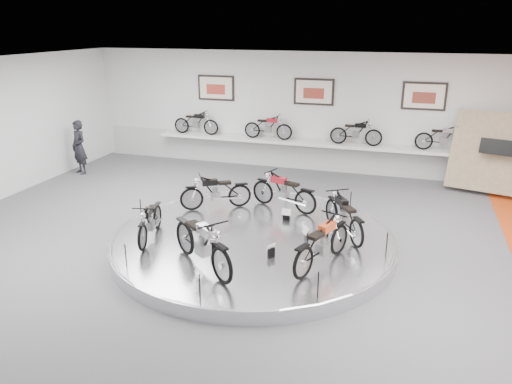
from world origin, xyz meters
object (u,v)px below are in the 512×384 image
(bike_e, at_px, (202,242))
(bike_a, at_px, (344,215))
(bike_b, at_px, (284,191))
(display_platform, at_px, (253,241))
(bike_d, at_px, (150,221))
(shelf, at_px, (310,143))
(bike_c, at_px, (216,192))
(visitor, at_px, (79,147))
(bike_f, at_px, (322,243))

(bike_e, bearing_deg, bike_a, 83.22)
(bike_a, bearing_deg, bike_b, 21.31)
(display_platform, distance_m, bike_d, 2.37)
(bike_a, bearing_deg, shelf, -14.22)
(shelf, height_order, bike_a, bike_a)
(bike_c, xyz_separation_m, visitor, (-5.96, 2.55, 0.15))
(bike_f, bearing_deg, bike_a, 14.13)
(bike_b, distance_m, bike_f, 3.25)
(shelf, relative_size, visitor, 6.06)
(bike_d, relative_size, bike_e, 0.80)
(display_platform, xyz_separation_m, bike_e, (-0.46, -1.82, 0.70))
(bike_c, distance_m, bike_e, 3.31)
(bike_e, xyz_separation_m, bike_f, (2.21, 0.78, -0.05))
(visitor, bearing_deg, bike_b, 10.37)
(display_platform, xyz_separation_m, visitor, (-7.40, 3.90, 0.76))
(bike_a, bearing_deg, bike_c, 44.83)
(display_platform, relative_size, bike_a, 3.88)
(shelf, xyz_separation_m, bike_d, (-2.12, -7.28, -0.26))
(bike_e, distance_m, visitor, 8.99)
(display_platform, bearing_deg, bike_c, 136.94)
(bike_c, distance_m, visitor, 6.49)
(display_platform, height_order, bike_e, bike_e)
(bike_a, bearing_deg, visitor, 37.79)
(shelf, distance_m, bike_a, 6.12)
(bike_c, height_order, visitor, visitor)
(display_platform, distance_m, bike_e, 2.00)
(bike_a, distance_m, bike_c, 3.47)
(bike_e, bearing_deg, bike_b, 117.30)
(shelf, height_order, visitor, visitor)
(shelf, relative_size, bike_c, 7.00)
(bike_c, distance_m, bike_d, 2.33)
(shelf, xyz_separation_m, bike_f, (1.75, -7.44, -0.20))
(bike_b, bearing_deg, display_platform, 102.31)
(bike_b, height_order, bike_c, bike_b)
(display_platform, height_order, bike_f, bike_f)
(bike_a, xyz_separation_m, visitor, (-9.35, 3.30, 0.12))
(display_platform, height_order, visitor, visitor)
(bike_d, bearing_deg, bike_a, 96.99)
(display_platform, xyz_separation_m, bike_a, (1.95, 0.60, 0.63))
(bike_c, height_order, bike_e, bike_e)
(display_platform, xyz_separation_m, bike_b, (0.24, 1.84, 0.64))
(bike_a, distance_m, bike_d, 4.33)
(bike_a, height_order, bike_e, bike_e)
(bike_a, bearing_deg, bike_d, 77.25)
(shelf, height_order, bike_f, bike_f)
(bike_a, relative_size, bike_b, 1.00)
(bike_b, distance_m, visitor, 7.91)
(bike_b, relative_size, bike_e, 0.89)
(bike_c, xyz_separation_m, bike_f, (3.19, -2.38, 0.04))
(bike_c, bearing_deg, visitor, -53.28)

